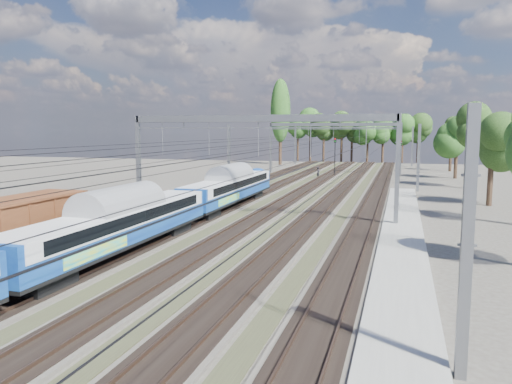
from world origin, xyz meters
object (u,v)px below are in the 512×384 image
(emu_train, at_px, (115,218))
(signal_far, at_px, (400,157))
(signal_near, at_px, (335,152))
(worker, at_px, (318,173))

(emu_train, xyz_separation_m, signal_far, (16.01, 48.70, 1.44))
(signal_near, relative_size, signal_far, 1.03)
(worker, height_order, signal_near, signal_near)
(emu_train, bearing_deg, worker, 86.41)
(emu_train, height_order, worker, emu_train)
(signal_near, height_order, signal_far, signal_near)
(signal_near, bearing_deg, signal_far, -38.75)
(worker, relative_size, signal_near, 0.28)
(signal_near, bearing_deg, worker, -111.35)
(emu_train, distance_m, signal_near, 58.65)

